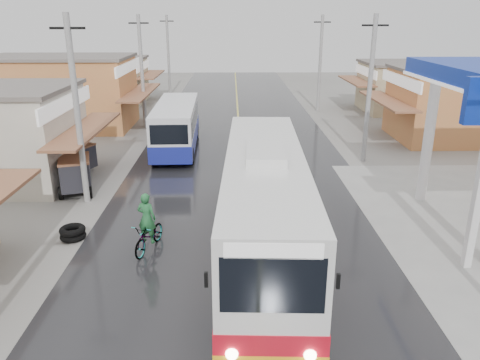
{
  "coord_description": "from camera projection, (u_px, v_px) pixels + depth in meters",
  "views": [
    {
      "loc": [
        -0.51,
        -10.53,
        7.83
      ],
      "look_at": [
        -0.21,
        6.66,
        1.81
      ],
      "focal_mm": 35.0,
      "sensor_mm": 36.0,
      "label": 1
    }
  ],
  "objects": [
    {
      "name": "ground",
      "position": [
        252.0,
        325.0,
        12.54
      ],
      "size": [
        120.0,
        120.0,
        0.0
      ],
      "primitive_type": "plane",
      "color": "slate",
      "rests_on": "ground"
    },
    {
      "name": "road",
      "position": [
        241.0,
        161.0,
        26.69
      ],
      "size": [
        12.0,
        90.0,
        0.02
      ],
      "primitive_type": "cube",
      "color": "black",
      "rests_on": "ground"
    },
    {
      "name": "centre_line",
      "position": [
        241.0,
        161.0,
        26.68
      ],
      "size": [
        0.15,
        90.0,
        0.01
      ],
      "primitive_type": "cube",
      "color": "#D8CC4C",
      "rests_on": "road"
    },
    {
      "name": "shopfronts_left",
      "position": [
        33.0,
        149.0,
        29.31
      ],
      "size": [
        11.0,
        44.0,
        5.2
      ],
      "primitive_type": null,
      "color": "tan",
      "rests_on": "ground"
    },
    {
      "name": "utility_poles_left",
      "position": [
        122.0,
        157.0,
        27.52
      ],
      "size": [
        1.6,
        50.0,
        8.0
      ],
      "primitive_type": null,
      "color": "gray",
      "rests_on": "ground"
    },
    {
      "name": "utility_poles_right",
      "position": [
        363.0,
        161.0,
        26.81
      ],
      "size": [
        1.6,
        36.0,
        8.0
      ],
      "primitive_type": null,
      "color": "gray",
      "rests_on": "ground"
    },
    {
      "name": "coach_bus",
      "position": [
        264.0,
        203.0,
        15.81
      ],
      "size": [
        3.23,
        12.47,
        3.86
      ],
      "rotation": [
        0.0,
        0.0,
        -0.04
      ],
      "color": "silver",
      "rests_on": "road"
    },
    {
      "name": "second_bus",
      "position": [
        176.0,
        126.0,
        28.48
      ],
      "size": [
        2.55,
        8.69,
        2.87
      ],
      "rotation": [
        0.0,
        0.0,
        0.03
      ],
      "color": "silver",
      "rests_on": "road"
    },
    {
      "name": "cyclist",
      "position": [
        149.0,
        231.0,
        16.33
      ],
      "size": [
        1.28,
        2.19,
        2.23
      ],
      "rotation": [
        0.0,
        0.0,
        -0.29
      ],
      "color": "black",
      "rests_on": "ground"
    },
    {
      "name": "tricycle_near",
      "position": [
        76.0,
        158.0,
        24.26
      ],
      "size": [
        1.92,
        2.32,
        1.52
      ],
      "rotation": [
        0.0,
        0.0,
        -0.4
      ],
      "color": "#26262D",
      "rests_on": "ground"
    },
    {
      "name": "tricycle_far",
      "position": [
        75.0,
        173.0,
        21.69
      ],
      "size": [
        2.01,
        2.35,
        1.7
      ],
      "rotation": [
        0.0,
        0.0,
        0.29
      ],
      "color": "#26262D",
      "rests_on": "ground"
    },
    {
      "name": "tyre_stack",
      "position": [
        73.0,
        233.0,
        17.35
      ],
      "size": [
        0.95,
        0.95,
        0.49
      ],
      "color": "black",
      "rests_on": "ground"
    }
  ]
}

